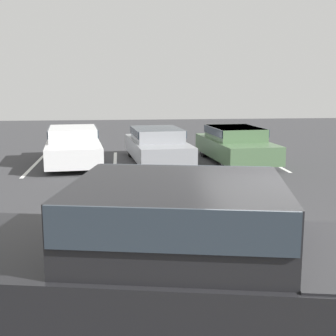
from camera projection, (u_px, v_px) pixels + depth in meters
ground_plane at (302, 304)px, 6.13m from camera, size 60.00×60.00×0.00m
stall_stripe_a at (35, 164)px, 16.44m from camera, size 0.12×4.91×0.01m
stall_stripe_b at (115, 163)px, 16.73m from camera, size 0.12×4.91×0.01m
stall_stripe_c at (192, 161)px, 17.02m from camera, size 0.12×4.91×0.01m
stall_stripe_d at (267, 160)px, 17.31m from camera, size 0.12×4.91×0.01m
pickup_truck at (207, 272)px, 4.86m from camera, size 6.27×3.28×1.88m
parked_sedan_a at (73, 145)px, 16.44m from camera, size 2.26×4.79×1.28m
parked_sedan_b at (157, 144)px, 16.83m from camera, size 2.23×4.67×1.21m
parked_sedan_c at (235, 143)px, 16.85m from camera, size 2.21×4.58×1.26m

